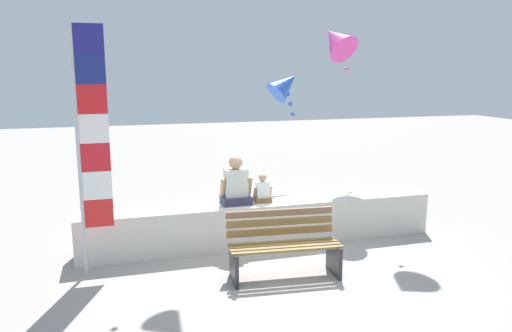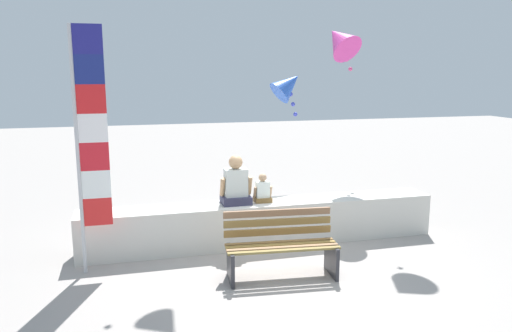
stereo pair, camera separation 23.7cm
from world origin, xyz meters
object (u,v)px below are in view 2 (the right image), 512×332
(person_adult, at_px, (236,185))
(flag_banner, at_px, (88,137))
(park_bench, at_px, (281,247))
(person_child, at_px, (263,191))
(kite_blue, at_px, (289,85))
(kite_magenta, at_px, (340,40))

(person_adult, bearing_deg, flag_banner, -165.26)
(park_bench, distance_m, person_child, 1.43)
(park_bench, height_order, person_adult, person_adult)
(flag_banner, bearing_deg, park_bench, -17.56)
(park_bench, distance_m, person_adult, 1.51)
(person_adult, bearing_deg, kite_blue, 48.43)
(person_adult, height_order, person_child, person_adult)
(person_adult, height_order, kite_blue, kite_blue)
(person_adult, bearing_deg, person_child, 0.05)
(person_adult, height_order, flag_banner, flag_banner)
(kite_magenta, bearing_deg, flag_banner, -156.15)
(park_bench, height_order, kite_magenta, kite_magenta)
(person_child, bearing_deg, kite_blue, 58.96)
(person_adult, relative_size, kite_blue, 0.84)
(person_child, xyz_separation_m, kite_blue, (0.93, 1.55, 1.65))
(park_bench, relative_size, kite_magenta, 1.57)
(person_child, bearing_deg, person_adult, -179.95)
(flag_banner, xyz_separation_m, kite_magenta, (4.49, 1.98, 1.44))
(park_bench, xyz_separation_m, kite_blue, (1.05, 2.90, 2.11))
(person_child, distance_m, kite_magenta, 3.43)
(person_adult, bearing_deg, park_bench, -76.23)
(park_bench, bearing_deg, kite_blue, 70.19)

